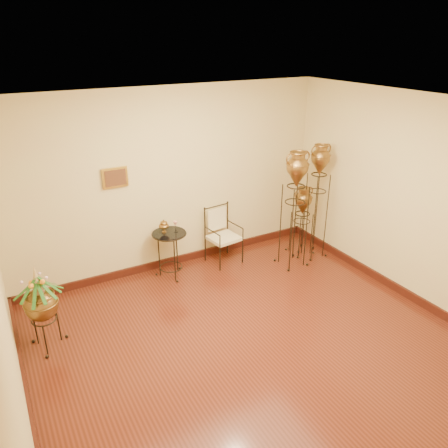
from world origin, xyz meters
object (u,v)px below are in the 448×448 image
amphora_tall (317,201)px  amphora_mid (295,209)px  armchair (224,236)px  side_table (170,253)px  planter_urn (41,302)px

amphora_tall → amphora_mid: bearing=-171.2°
armchair → side_table: armchair is taller
planter_urn → armchair: (2.87, 0.82, -0.16)m
amphora_tall → side_table: amphora_tall is taller
side_table → planter_urn: bearing=-156.9°
amphora_mid → side_table: (-1.86, 0.59, -0.57)m
amphora_tall → armchair: (-1.43, 0.52, -0.51)m
amphora_tall → planter_urn: amphora_tall is taller
amphora_mid → planter_urn: size_ratio=1.69×
planter_urn → side_table: 2.12m
armchair → side_table: (-0.94, 0.00, -0.08)m
planter_urn → side_table: size_ratio=1.21×
planter_urn → side_table: bearing=23.1°
amphora_mid → side_table: size_ratio=2.04×
amphora_tall → side_table: 2.49m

